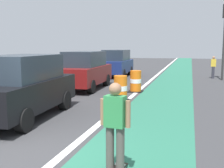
% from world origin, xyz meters
% --- Properties ---
extents(ground_plane, '(100.00, 100.00, 0.00)m').
position_xyz_m(ground_plane, '(0.00, 0.00, 0.00)').
color(ground_plane, '#38383A').
extents(bike_lane_strip, '(2.50, 80.00, 0.01)m').
position_xyz_m(bike_lane_strip, '(2.40, 12.00, 0.00)').
color(bike_lane_strip, '#286B51').
rests_on(bike_lane_strip, ground).
extents(lane_divider_stripe, '(0.20, 80.00, 0.01)m').
position_xyz_m(lane_divider_stripe, '(0.90, 12.00, 0.01)').
color(lane_divider_stripe, silver).
rests_on(lane_divider_stripe, ground).
extents(skateboarder_on_lane, '(0.57, 0.82, 1.69)m').
position_xyz_m(skateboarder_on_lane, '(2.23, -0.50, 0.91)').
color(skateboarder_on_lane, black).
rests_on(skateboarder_on_lane, ground).
extents(parked_suv_nearest, '(2.10, 4.69, 2.04)m').
position_xyz_m(parked_suv_nearest, '(-1.70, 2.65, 1.04)').
color(parked_suv_nearest, black).
rests_on(parked_suv_nearest, ground).
extents(parked_suv_second, '(2.02, 4.65, 2.04)m').
position_xyz_m(parked_suv_second, '(-2.05, 9.04, 1.04)').
color(parked_suv_second, maroon).
rests_on(parked_suv_second, ground).
extents(parked_suv_third, '(2.00, 4.64, 2.04)m').
position_xyz_m(parked_suv_third, '(-2.04, 15.71, 1.04)').
color(parked_suv_third, navy).
rests_on(parked_suv_third, ground).
extents(traffic_barrel_front, '(0.73, 0.73, 1.09)m').
position_xyz_m(traffic_barrel_front, '(0.66, 6.17, 0.53)').
color(traffic_barrel_front, orange).
rests_on(traffic_barrel_front, ground).
extents(traffic_barrel_mid, '(0.73, 0.73, 1.09)m').
position_xyz_m(traffic_barrel_mid, '(0.81, 8.78, 0.53)').
color(traffic_barrel_mid, orange).
rests_on(traffic_barrel_mid, ground).
extents(pedestrian_crossing, '(0.34, 0.20, 1.61)m').
position_xyz_m(pedestrian_crossing, '(5.07, 16.23, 0.86)').
color(pedestrian_crossing, '#33333D').
rests_on(pedestrian_crossing, ground).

